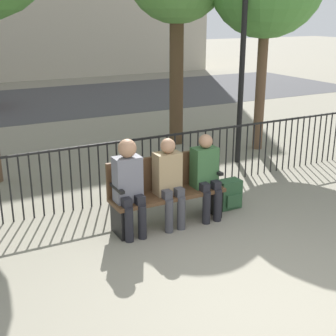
{
  "coord_description": "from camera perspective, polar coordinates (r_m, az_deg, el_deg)",
  "views": [
    {
      "loc": [
        -2.71,
        -2.98,
        2.73
      ],
      "look_at": [
        0.0,
        2.13,
        0.8
      ],
      "focal_mm": 50.0,
      "sensor_mm": 36.0,
      "label": 1
    }
  ],
  "objects": [
    {
      "name": "lamp_post",
      "position": [
        8.66,
        9.16,
        14.99
      ],
      "size": [
        0.28,
        0.28,
        3.34
      ],
      "color": "black",
      "rests_on": "ground"
    },
    {
      "name": "street_surface",
      "position": [
        15.46,
        -17.55,
        7.49
      ],
      "size": [
        24.0,
        6.0,
        0.01
      ],
      "color": "#3D3D3F",
      "rests_on": "ground"
    },
    {
      "name": "backpack",
      "position": [
        6.88,
        7.47,
        -3.2
      ],
      "size": [
        0.34,
        0.25,
        0.42
      ],
      "color": "#284C2D",
      "rests_on": "ground"
    },
    {
      "name": "seated_person_0",
      "position": [
        5.85,
        -4.77,
        -1.73
      ],
      "size": [
        0.34,
        0.39,
        1.27
      ],
      "color": "black",
      "rests_on": "ground"
    },
    {
      "name": "fence_railing",
      "position": [
        7.06,
        -4.12,
        0.52
      ],
      "size": [
        9.01,
        0.03,
        0.95
      ],
      "color": "black",
      "rests_on": "ground"
    },
    {
      "name": "seated_person_2",
      "position": [
        6.37,
        4.66,
        -0.57
      ],
      "size": [
        0.34,
        0.39,
        1.19
      ],
      "color": "black",
      "rests_on": "ground"
    },
    {
      "name": "ground_plane",
      "position": [
        4.87,
        12.3,
        -16.17
      ],
      "size": [
        80.0,
        80.0,
        0.0
      ],
      "primitive_type": "plane",
      "color": "gray"
    },
    {
      "name": "seated_person_1",
      "position": [
        6.09,
        0.12,
        -1.3
      ],
      "size": [
        0.34,
        0.39,
        1.21
      ],
      "color": "#3D3D42",
      "rests_on": "ground"
    },
    {
      "name": "park_bench",
      "position": [
        6.26,
        -0.33,
        -2.5
      ],
      "size": [
        1.56,
        0.45,
        0.92
      ],
      "color": "#4C331E",
      "rests_on": "ground"
    }
  ]
}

